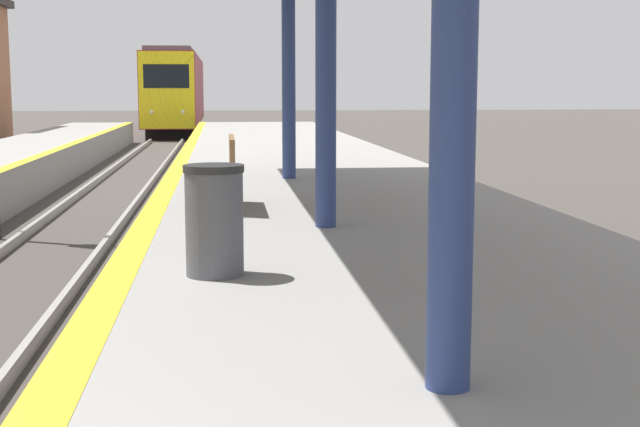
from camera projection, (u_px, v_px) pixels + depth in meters
name	position (u px, v px, depth m)	size (l,w,h in m)	color
train	(177.00, 92.00, 50.74)	(2.62, 19.56, 4.44)	black
trash_bin	(214.00, 220.00, 7.28)	(0.50, 0.50, 0.91)	#4C4C51
bench	(222.00, 171.00, 11.35)	(0.44, 1.52, 0.92)	brown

